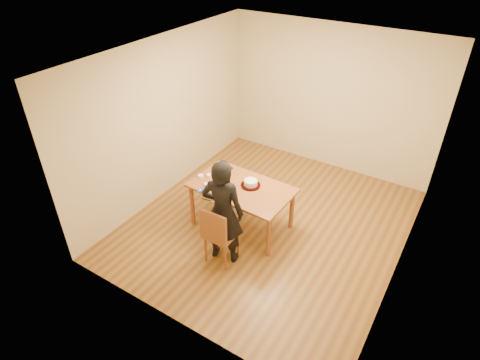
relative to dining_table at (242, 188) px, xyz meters
The scene contains 16 objects.
room_shell 0.94m from the dining_table, 60.93° to the left, with size 4.00×4.50×2.70m.
dining_table is the anchor object (origin of this frame).
dining_chair 0.84m from the dining_table, 79.05° to the right, with size 0.39×0.39×0.04m, color brown.
cake_plate 0.14m from the dining_table, 42.82° to the left, with size 0.30×0.30×0.02m, color #B90C0F.
cake 0.16m from the dining_table, 42.82° to the left, with size 0.21×0.21×0.07m, color white.
frosting_dome 0.18m from the dining_table, 42.82° to the left, with size 0.20×0.20×0.03m, color white.
frosting_tub 0.41m from the dining_table, 109.05° to the right, with size 0.09×0.09×0.08m, color white.
frosting_lid 0.63m from the dining_table, 138.06° to the right, with size 0.10×0.10×0.01m, color #172D97.
frosting_dollop 0.63m from the dining_table, 138.06° to the right, with size 0.04×0.04×0.02m, color white.
ramekin_green 0.54m from the dining_table, 151.47° to the right, with size 0.08×0.08×0.04m, color white.
ramekin_yellow 0.59m from the dining_table, behind, with size 0.08×0.08×0.04m, color white.
ramekin_multi 0.70m from the dining_table, behind, with size 0.08×0.08×0.04m, color white.
candy_box_pink 0.72m from the dining_table, 150.28° to the left, with size 0.14×0.07×0.02m, color #ED3772.
candy_box_green 0.72m from the dining_table, 150.20° to the left, with size 0.11×0.06×0.02m, color green.
spatula 0.61m from the dining_table, 115.11° to the right, with size 0.16×0.01×0.01m, color black.
person 0.75m from the dining_table, 78.39° to the right, with size 0.59×0.39×1.63m, color black.
Camera 1 is at (2.27, -4.51, 4.19)m, focal length 30.00 mm.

